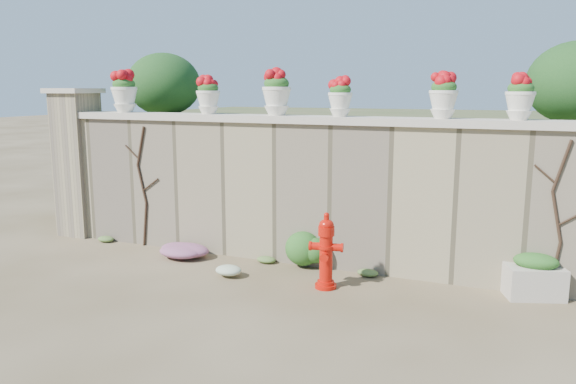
% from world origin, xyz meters
% --- Properties ---
extents(ground, '(80.00, 80.00, 0.00)m').
position_xyz_m(ground, '(0.00, 0.00, 0.00)').
color(ground, brown).
rests_on(ground, ground).
extents(stone_wall, '(8.00, 0.40, 2.00)m').
position_xyz_m(stone_wall, '(0.00, 1.80, 1.00)').
color(stone_wall, gray).
rests_on(stone_wall, ground).
extents(wall_cap, '(8.10, 0.52, 0.10)m').
position_xyz_m(wall_cap, '(0.00, 1.80, 2.05)').
color(wall_cap, beige).
rests_on(wall_cap, stone_wall).
extents(gate_pillar, '(0.72, 0.72, 2.48)m').
position_xyz_m(gate_pillar, '(-4.15, 1.80, 1.26)').
color(gate_pillar, gray).
rests_on(gate_pillar, ground).
extents(raised_fill, '(9.00, 6.00, 2.00)m').
position_xyz_m(raised_fill, '(0.00, 5.00, 1.00)').
color(raised_fill, '#384C23').
rests_on(raised_fill, ground).
extents(back_shrub_left, '(1.30, 1.30, 1.10)m').
position_xyz_m(back_shrub_left, '(-3.20, 3.00, 2.55)').
color(back_shrub_left, '#143814').
rests_on(back_shrub_left, raised_fill).
extents(vine_left, '(0.60, 0.04, 1.91)m').
position_xyz_m(vine_left, '(-2.67, 1.58, 0.99)').
color(vine_left, black).
rests_on(vine_left, ground).
extents(vine_right, '(0.60, 0.04, 1.91)m').
position_xyz_m(vine_right, '(3.23, 1.58, 0.99)').
color(vine_right, black).
rests_on(vine_right, ground).
extents(fire_hydrant, '(0.42, 0.30, 0.96)m').
position_xyz_m(fire_hydrant, '(0.62, 0.86, 0.48)').
color(fire_hydrant, red).
rests_on(fire_hydrant, ground).
extents(planter_box, '(0.75, 0.58, 0.55)m').
position_xyz_m(planter_box, '(3.03, 1.53, 0.25)').
color(planter_box, beige).
rests_on(planter_box, ground).
extents(green_shrub, '(0.64, 0.57, 0.61)m').
position_xyz_m(green_shrub, '(0.16, 1.55, 0.30)').
color(green_shrub, '#1E5119').
rests_on(green_shrub, ground).
extents(magenta_clump, '(0.93, 0.62, 0.25)m').
position_xyz_m(magenta_clump, '(-1.79, 1.27, 0.12)').
color(magenta_clump, '#BF26A3').
rests_on(magenta_clump, ground).
extents(white_flowers, '(0.57, 0.46, 0.21)m').
position_xyz_m(white_flowers, '(-0.82, 0.73, 0.10)').
color(white_flowers, white).
rests_on(white_flowers, ground).
extents(urn_pot_0, '(0.41, 0.41, 0.64)m').
position_xyz_m(urn_pot_0, '(-3.11, 1.80, 2.42)').
color(urn_pot_0, silver).
rests_on(urn_pot_0, wall_cap).
extents(urn_pot_1, '(0.35, 0.35, 0.55)m').
position_xyz_m(urn_pot_1, '(-1.57, 1.80, 2.37)').
color(urn_pot_1, silver).
rests_on(urn_pot_1, wall_cap).
extents(urn_pot_2, '(0.41, 0.41, 0.64)m').
position_xyz_m(urn_pot_2, '(-0.46, 1.80, 2.42)').
color(urn_pot_2, silver).
rests_on(urn_pot_2, wall_cap).
extents(urn_pot_3, '(0.33, 0.33, 0.52)m').
position_xyz_m(urn_pot_3, '(0.48, 1.80, 2.36)').
color(urn_pot_3, silver).
rests_on(urn_pot_3, wall_cap).
extents(urn_pot_4, '(0.36, 0.36, 0.57)m').
position_xyz_m(urn_pot_4, '(1.83, 1.80, 2.38)').
color(urn_pot_4, silver).
rests_on(urn_pot_4, wall_cap).
extents(urn_pot_5, '(0.35, 0.35, 0.55)m').
position_xyz_m(urn_pot_5, '(2.72, 1.80, 2.37)').
color(urn_pot_5, silver).
rests_on(urn_pot_5, wall_cap).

